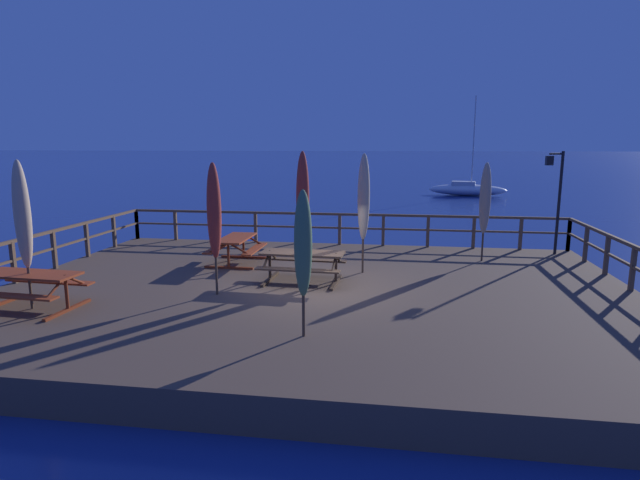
% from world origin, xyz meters
% --- Properties ---
extents(ground_plane, '(600.00, 600.00, 0.00)m').
position_xyz_m(ground_plane, '(0.00, 0.00, 0.00)').
color(ground_plane, navy).
extents(wooden_deck, '(15.17, 11.11, 0.63)m').
position_xyz_m(wooden_deck, '(0.00, 0.00, 0.32)').
color(wooden_deck, brown).
rests_on(wooden_deck, ground).
extents(railing_waterside_far, '(14.97, 0.10, 1.09)m').
position_xyz_m(railing_waterside_far, '(0.00, 5.41, 1.37)').
color(railing_waterside_far, brown).
rests_on(railing_waterside_far, wooden_deck).
extents(railing_side_left, '(0.10, 10.91, 1.09)m').
position_xyz_m(railing_side_left, '(-7.43, -0.00, 1.37)').
color(railing_side_left, brown).
rests_on(railing_side_left, wooden_deck).
extents(picnic_table_mid_left, '(1.41, 1.76, 0.78)m').
position_xyz_m(picnic_table_mid_left, '(-2.65, 2.15, 1.18)').
color(picnic_table_mid_left, '#993819').
rests_on(picnic_table_mid_left, wooden_deck).
extents(picnic_table_back_left, '(2.12, 1.49, 0.78)m').
position_xyz_m(picnic_table_back_left, '(-0.38, 0.41, 1.19)').
color(picnic_table_back_left, brown).
rests_on(picnic_table_back_left, wooden_deck).
extents(picnic_table_mid_centre, '(2.13, 1.52, 0.78)m').
position_xyz_m(picnic_table_mid_centre, '(-5.62, -2.53, 1.19)').
color(picnic_table_mid_centre, '#993819').
rests_on(picnic_table_mid_centre, wooden_deck).
extents(patio_umbrella_tall_mid_left, '(0.32, 0.32, 3.18)m').
position_xyz_m(patio_umbrella_tall_mid_left, '(1.05, 1.58, 2.65)').
color(patio_umbrella_tall_mid_left, '#4C3828').
rests_on(patio_umbrella_tall_mid_left, wooden_deck).
extents(patio_umbrella_tall_mid_right, '(0.32, 0.32, 3.25)m').
position_xyz_m(patio_umbrella_tall_mid_right, '(-0.35, 0.36, 2.70)').
color(patio_umbrella_tall_mid_right, '#4C3828').
rests_on(patio_umbrella_tall_mid_right, wooden_deck).
extents(patio_umbrella_short_front, '(0.32, 0.32, 3.11)m').
position_xyz_m(patio_umbrella_short_front, '(-5.62, -2.55, 2.61)').
color(patio_umbrella_short_front, '#4C3828').
rests_on(patio_umbrella_short_front, wooden_deck).
extents(patio_umbrella_tall_front, '(0.32, 0.32, 2.90)m').
position_xyz_m(patio_umbrella_tall_front, '(4.45, 3.52, 2.47)').
color(patio_umbrella_tall_front, '#4C3828').
rests_on(patio_umbrella_tall_front, wooden_deck).
extents(patio_umbrella_short_mid, '(0.32, 0.32, 2.65)m').
position_xyz_m(patio_umbrella_short_mid, '(0.31, -3.25, 2.31)').
color(patio_umbrella_short_mid, '#4C3828').
rests_on(patio_umbrella_short_mid, wooden_deck).
extents(patio_umbrella_tall_back_left, '(0.32, 0.32, 3.02)m').
position_xyz_m(patio_umbrella_tall_back_left, '(-2.13, -0.97, 2.55)').
color(patio_umbrella_tall_back_left, '#4C3828').
rests_on(patio_umbrella_tall_back_left, wooden_deck).
extents(lamp_post_hooked, '(0.61, 0.44, 3.20)m').
position_xyz_m(lamp_post_hooked, '(6.72, 4.75, 2.74)').
color(lamp_post_hooked, black).
rests_on(lamp_post_hooked, wooden_deck).
extents(sailboat_distant, '(6.20, 2.71, 7.72)m').
position_xyz_m(sailboat_distant, '(7.43, 30.35, 0.51)').
color(sailboat_distant, silver).
rests_on(sailboat_distant, ground).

